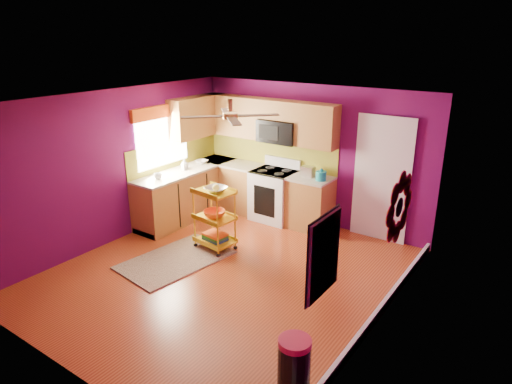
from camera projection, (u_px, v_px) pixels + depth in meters
The scene contains 18 objects.
ground at pixel (225, 274), 6.64m from camera, with size 5.00×5.00×0.00m, color maroon.
room_envelope at pixel (224, 167), 6.08m from camera, with size 4.54×5.04×2.52m.
lower_cabinets at pixel (229, 194), 8.63m from camera, with size 2.81×2.31×0.94m.
electric_range at pixel (274, 194), 8.46m from camera, with size 0.76×0.66×1.13m.
upper_cabinetry at pixel (244, 120), 8.39m from camera, with size 2.80×2.30×1.26m.
left_window at pixel (162, 127), 8.07m from camera, with size 0.08×1.35×1.08m.
panel_door at pixel (382, 181), 7.48m from camera, with size 0.95×0.11×2.15m.
right_wall_art at pixel (370, 226), 4.70m from camera, with size 0.04×2.74×1.04m.
ceiling_fan at pixel (230, 115), 6.03m from camera, with size 1.01×1.01×0.26m.
shag_rug at pixel (176, 260), 7.03m from camera, with size 1.01×1.66×0.02m, color black.
rolling_cart at pixel (215, 216), 7.24m from camera, with size 0.66×0.52×1.11m.
trash_can at pixel (294, 367), 4.36m from camera, with size 0.42×0.42×0.61m.
teal_kettle at pixel (321, 176), 7.75m from camera, with size 0.18×0.18×0.21m.
toaster at pixel (308, 172), 7.96m from camera, with size 0.22×0.15×0.18m, color beige.
soap_bottle_a at pixel (184, 165), 8.33m from camera, with size 0.08×0.08×0.18m, color #EA3F72.
soap_bottle_b at pixel (184, 164), 8.42m from camera, with size 0.14×0.14×0.18m, color white.
counter_dish at pixel (202, 162), 8.79m from camera, with size 0.23×0.23×0.06m, color white.
counter_cup at pixel (158, 176), 7.83m from camera, with size 0.13×0.13×0.11m, color white.
Camera 1 is at (3.73, -4.55, 3.33)m, focal length 32.00 mm.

